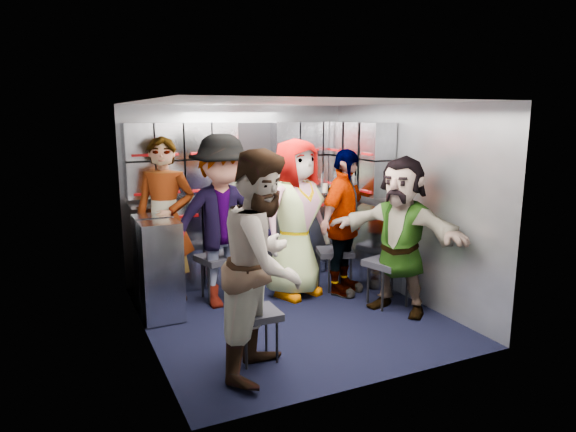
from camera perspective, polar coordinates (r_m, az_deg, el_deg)
name	(u,v)px	position (r m, az deg, el deg)	size (l,w,h in m)	color
floor	(290,314)	(5.30, 0.20, -10.85)	(3.00, 3.00, 0.00)	black
wall_back	(238,192)	(6.37, -5.55, 2.69)	(2.80, 0.04, 2.10)	gray
wall_left	(143,226)	(4.59, -15.82, -1.03)	(0.04, 3.00, 2.10)	gray
wall_right	(406,202)	(5.72, 13.00, 1.49)	(0.04, 3.00, 2.10)	gray
ceiling	(290,102)	(4.91, 0.21, 12.51)	(2.80, 3.00, 0.02)	silver
cart_bank_back	(245,239)	(6.28, -4.82, -2.58)	(2.68, 0.38, 0.99)	#9498A3
cart_bank_left	(158,267)	(5.30, -14.25, -5.53)	(0.38, 0.76, 0.99)	#9498A3
counter	(244,197)	(6.18, -4.90, 2.11)	(2.68, 0.42, 0.03)	#B9BBC1
locker_bank_back	(242,157)	(6.17, -5.16, 6.55)	(2.68, 0.28, 0.82)	#9498A3
locker_bank_right	(360,157)	(6.15, 8.05, 6.46)	(0.28, 1.00, 0.82)	#9498A3
right_cabinet	(363,241)	(6.23, 8.30, -2.73)	(0.28, 1.20, 1.00)	#9498A3
coffee_niche	(254,158)	(6.29, -3.80, 6.48)	(0.46, 0.16, 0.84)	black
red_latch_strip	(250,211)	(6.01, -4.22, 0.57)	(2.60, 0.02, 0.03)	#97090B
jump_seat_near_left	(256,317)	(4.25, -3.54, -11.09)	(0.36, 0.35, 0.43)	black
jump_seat_mid_left	(219,260)	(5.63, -7.70, -4.92)	(0.50, 0.48, 0.49)	black
jump_seat_center	(289,256)	(5.87, 0.10, -4.47)	(0.42, 0.41, 0.45)	black
jump_seat_mid_right	(335,254)	(5.95, 5.24, -4.23)	(0.49, 0.48, 0.46)	black
jump_seat_near_right	(388,265)	(5.50, 11.07, -5.38)	(0.51, 0.50, 0.49)	black
attendant_standing	(165,221)	(5.56, -13.48, -0.54)	(0.65, 0.42, 1.77)	black
attendant_arc_a	(264,264)	(3.93, -2.67, -5.31)	(0.85, 0.66, 1.75)	black
attendant_arc_b	(223,222)	(5.35, -7.26, -0.62)	(1.16, 0.67, 1.80)	black
attendant_arc_c	(296,219)	(5.61, 0.88, -0.30)	(0.85, 0.55, 1.74)	black
attendant_arc_d	(344,223)	(5.70, 6.22, -0.76)	(0.95, 0.40, 1.62)	black
attendant_arc_e	(400,235)	(5.27, 12.36, -2.11)	(1.48, 0.47, 1.59)	black
bottle_left	(189,188)	(5.91, -10.93, 3.05)	(0.06, 0.06, 0.28)	white
bottle_mid	(198,190)	(5.94, -9.93, 2.84)	(0.06, 0.06, 0.22)	white
bottle_right	(321,182)	(6.53, 3.66, 3.77)	(0.07, 0.07, 0.23)	white
cup_left	(159,198)	(5.84, -14.15, 1.98)	(0.07, 0.07, 0.11)	#CEB591
cup_right	(325,187)	(6.55, 4.11, 3.23)	(0.07, 0.07, 0.10)	#CEB591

